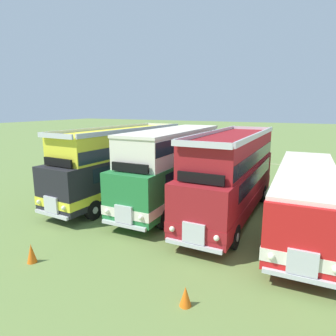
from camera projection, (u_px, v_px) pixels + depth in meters
The scene contains 8 objects.
ground_plane at pixel (263, 222), 14.85m from camera, with size 200.00×200.00×0.00m, color olive.
bus_first_in_row at pixel (123, 161), 18.73m from camera, with size 3.16×11.23×4.52m.
bus_second_in_row at pixel (173, 164), 17.12m from camera, with size 2.67×10.08×4.49m.
bus_third_in_row at pixel (232, 173), 15.34m from camera, with size 2.67×10.42×4.52m.
bus_fourth_in_row at pixel (305, 194), 13.72m from camera, with size 2.86×11.20×2.99m.
cone_near_end at pixel (31, 253), 10.98m from camera, with size 0.36×0.36×0.74m, color orange.
cone_mid_row at pixel (185, 296), 8.58m from camera, with size 0.36×0.36×0.63m, color orange.
rope_fence_line at pixel (286, 168), 24.74m from camera, with size 23.94×0.08×1.05m.
Camera 1 is at (1.92, -14.66, 5.77)m, focal length 31.25 mm.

